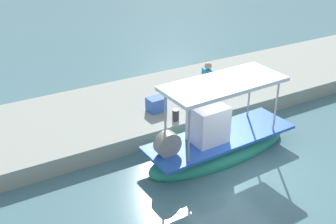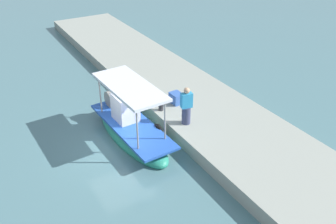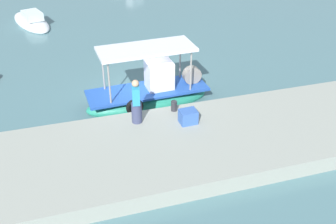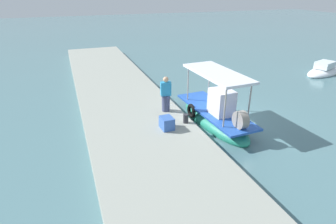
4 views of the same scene
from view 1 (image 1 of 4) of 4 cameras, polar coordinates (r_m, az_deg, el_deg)
The scene contains 6 objects.
ground_plane at distance 13.81m, azimuth 9.31°, elevation -6.92°, with size 120.00×120.00×0.00m, color slate.
dock_quay at distance 16.92m, azimuth -0.19°, elevation 1.38°, with size 36.00×4.75×0.60m, color #979C91.
main_fishing_boat at distance 13.89m, azimuth 6.80°, elevation -4.16°, with size 5.48×1.96×2.98m.
fisherman_near_bollard at distance 15.61m, azimuth 5.35°, elevation 3.41°, with size 0.46×0.54×1.76m.
mooring_bollard at distance 14.78m, azimuth 1.05°, elevation -0.42°, with size 0.24×0.24×0.42m, color #2D2D33.
cargo_crate at distance 15.43m, azimuth -1.63°, elevation 1.05°, with size 0.64×0.51×0.53m, color #3962B6.
Camera 1 is at (7.54, 8.68, 7.63)m, focal length 44.77 mm.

